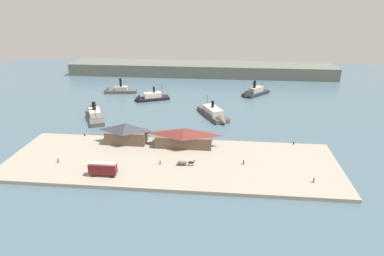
{
  "coord_description": "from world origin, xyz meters",
  "views": [
    {
      "loc": [
        16.91,
        -121.7,
        53.34
      ],
      "look_at": [
        4.2,
        5.57,
        2.0
      ],
      "focal_mm": 31.67,
      "sensor_mm": 36.0,
      "label": 1
    }
  ],
  "objects_px": {
    "pedestrian_near_east_shed": "(244,162)",
    "pedestrian_walking_west": "(314,180)",
    "horse_cart": "(186,163)",
    "pedestrian_by_tram": "(58,161)",
    "pedestrian_standing_center": "(160,162)",
    "ferry_approaching_east": "(215,115)",
    "mooring_post_west": "(85,135)",
    "street_tram": "(103,168)",
    "ferry_shed_east_terminal": "(126,133)",
    "ferry_shed_west_terminal": "(184,137)",
    "ferry_moored_west": "(253,93)",
    "ferry_moored_east": "(117,91)",
    "ferry_departing_north": "(94,114)",
    "ferry_outer_harbor": "(148,98)",
    "mooring_post_east": "(294,143)"
  },
  "relations": [
    {
      "from": "pedestrian_by_tram",
      "to": "pedestrian_standing_center",
      "type": "relative_size",
      "value": 0.99
    },
    {
      "from": "ferry_moored_west",
      "to": "ferry_approaching_east",
      "type": "relative_size",
      "value": 0.74
    },
    {
      "from": "ferry_shed_west_terminal",
      "to": "pedestrian_by_tram",
      "type": "height_order",
      "value": "ferry_shed_west_terminal"
    },
    {
      "from": "pedestrian_standing_center",
      "to": "pedestrian_walking_west",
      "type": "distance_m",
      "value": 47.65
    },
    {
      "from": "mooring_post_east",
      "to": "ferry_approaching_east",
      "type": "height_order",
      "value": "ferry_approaching_east"
    },
    {
      "from": "pedestrian_standing_center",
      "to": "mooring_post_west",
      "type": "relative_size",
      "value": 1.77
    },
    {
      "from": "street_tram",
      "to": "mooring_post_east",
      "type": "xyz_separation_m",
      "value": [
        62.14,
        29.31,
        -2.11
      ]
    },
    {
      "from": "pedestrian_standing_center",
      "to": "ferry_departing_north",
      "type": "bearing_deg",
      "value": 130.88
    },
    {
      "from": "ferry_shed_east_terminal",
      "to": "ferry_shed_west_terminal",
      "type": "relative_size",
      "value": 0.73
    },
    {
      "from": "pedestrian_by_tram",
      "to": "ferry_outer_harbor",
      "type": "height_order",
      "value": "ferry_outer_harbor"
    },
    {
      "from": "ferry_moored_east",
      "to": "ferry_outer_harbor",
      "type": "bearing_deg",
      "value": -31.0
    },
    {
      "from": "ferry_shed_east_terminal",
      "to": "pedestrian_standing_center",
      "type": "height_order",
      "value": "ferry_shed_east_terminal"
    },
    {
      "from": "pedestrian_by_tram",
      "to": "ferry_outer_harbor",
      "type": "xyz_separation_m",
      "value": [
        13.57,
        74.97,
        -0.6
      ]
    },
    {
      "from": "horse_cart",
      "to": "ferry_moored_west",
      "type": "distance_m",
      "value": 91.37
    },
    {
      "from": "ferry_shed_west_terminal",
      "to": "pedestrian_standing_center",
      "type": "height_order",
      "value": "ferry_shed_west_terminal"
    },
    {
      "from": "pedestrian_standing_center",
      "to": "ferry_outer_harbor",
      "type": "xyz_separation_m",
      "value": [
        -20.12,
        72.86,
        -0.61
      ]
    },
    {
      "from": "pedestrian_standing_center",
      "to": "ferry_moored_east",
      "type": "height_order",
      "value": "ferry_moored_east"
    },
    {
      "from": "pedestrian_by_tram",
      "to": "pedestrian_near_east_shed",
      "type": "height_order",
      "value": "pedestrian_near_east_shed"
    },
    {
      "from": "horse_cart",
      "to": "pedestrian_near_east_shed",
      "type": "height_order",
      "value": "horse_cart"
    },
    {
      "from": "ferry_outer_harbor",
      "to": "mooring_post_east",
      "type": "bearing_deg",
      "value": -38.38
    },
    {
      "from": "pedestrian_walking_west",
      "to": "ferry_moored_west",
      "type": "bearing_deg",
      "value": 96.81
    },
    {
      "from": "street_tram",
      "to": "mooring_post_east",
      "type": "distance_m",
      "value": 68.74
    },
    {
      "from": "street_tram",
      "to": "pedestrian_by_tram",
      "type": "height_order",
      "value": "street_tram"
    },
    {
      "from": "horse_cart",
      "to": "pedestrian_near_east_shed",
      "type": "xyz_separation_m",
      "value": [
        18.73,
        2.47,
        -0.11
      ]
    },
    {
      "from": "ferry_outer_harbor",
      "to": "ferry_moored_east",
      "type": "bearing_deg",
      "value": 149.0
    },
    {
      "from": "pedestrian_standing_center",
      "to": "ferry_moored_east",
      "type": "distance_m",
      "value": 94.69
    },
    {
      "from": "horse_cart",
      "to": "pedestrian_by_tram",
      "type": "height_order",
      "value": "horse_cart"
    },
    {
      "from": "ferry_departing_north",
      "to": "ferry_moored_east",
      "type": "height_order",
      "value": "ferry_moored_east"
    },
    {
      "from": "ferry_moored_west",
      "to": "ferry_moored_east",
      "type": "relative_size",
      "value": 0.92
    },
    {
      "from": "pedestrian_by_tram",
      "to": "mooring_post_east",
      "type": "xyz_separation_m",
      "value": [
        79.9,
        22.44,
        -0.27
      ]
    },
    {
      "from": "pedestrian_near_east_shed",
      "to": "ferry_outer_harbor",
      "type": "distance_m",
      "value": 84.59
    },
    {
      "from": "horse_cart",
      "to": "pedestrian_walking_west",
      "type": "xyz_separation_m",
      "value": [
        38.83,
        -6.94,
        -0.17
      ]
    },
    {
      "from": "pedestrian_walking_west",
      "to": "ferry_moored_west",
      "type": "xyz_separation_m",
      "value": [
        -11.24,
        94.04,
        -0.49
      ]
    },
    {
      "from": "mooring_post_east",
      "to": "ferry_departing_north",
      "type": "relative_size",
      "value": 0.04
    },
    {
      "from": "pedestrian_near_east_shed",
      "to": "ferry_approaching_east",
      "type": "bearing_deg",
      "value": 103.29
    },
    {
      "from": "ferry_departing_north",
      "to": "pedestrian_near_east_shed",
      "type": "bearing_deg",
      "value": -32.79
    },
    {
      "from": "street_tram",
      "to": "ferry_outer_harbor",
      "type": "xyz_separation_m",
      "value": [
        -4.18,
        81.84,
        -2.44
      ]
    },
    {
      "from": "ferry_departing_north",
      "to": "mooring_post_west",
      "type": "bearing_deg",
      "value": -77.4
    },
    {
      "from": "mooring_post_west",
      "to": "ferry_moored_east",
      "type": "height_order",
      "value": "ferry_moored_east"
    },
    {
      "from": "pedestrian_near_east_shed",
      "to": "pedestrian_walking_west",
      "type": "height_order",
      "value": "pedestrian_near_east_shed"
    },
    {
      "from": "horse_cart",
      "to": "ferry_moored_west",
      "type": "bearing_deg",
      "value": 72.42
    },
    {
      "from": "pedestrian_near_east_shed",
      "to": "pedestrian_standing_center",
      "type": "bearing_deg",
      "value": -174.4
    },
    {
      "from": "ferry_moored_west",
      "to": "ferry_moored_east",
      "type": "height_order",
      "value": "ferry_moored_east"
    },
    {
      "from": "horse_cart",
      "to": "ferry_moored_east",
      "type": "xyz_separation_m",
      "value": [
        -49.28,
        85.19,
        -0.82
      ]
    },
    {
      "from": "ferry_approaching_east",
      "to": "mooring_post_west",
      "type": "bearing_deg",
      "value": -149.96
    },
    {
      "from": "ferry_shed_west_terminal",
      "to": "mooring_post_west",
      "type": "xyz_separation_m",
      "value": [
        -39.68,
        4.52,
        -2.89
      ]
    },
    {
      "from": "pedestrian_standing_center",
      "to": "horse_cart",
      "type": "bearing_deg",
      "value": 1.28
    },
    {
      "from": "horse_cart",
      "to": "ferry_outer_harbor",
      "type": "xyz_separation_m",
      "value": [
        -28.46,
        72.68,
        -0.81
      ]
    },
    {
      "from": "ferry_shed_west_terminal",
      "to": "pedestrian_walking_west",
      "type": "height_order",
      "value": "ferry_shed_west_terminal"
    },
    {
      "from": "pedestrian_near_east_shed",
      "to": "street_tram",
      "type": "bearing_deg",
      "value": -164.87
    }
  ]
}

